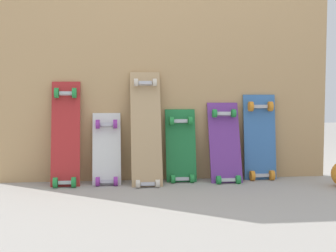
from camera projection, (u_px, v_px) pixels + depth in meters
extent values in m
plane|color=#9E9991|center=(167.00, 181.00, 3.36)|extent=(12.00, 12.00, 0.00)
cube|color=tan|center=(166.00, 77.00, 3.37)|extent=(2.42, 0.04, 1.50)
cube|color=#B22626|center=(66.00, 138.00, 3.20)|extent=(0.20, 0.21, 0.78)
cube|color=#B7B7BF|center=(65.00, 183.00, 3.12)|extent=(0.09, 0.04, 0.03)
cube|color=#B7B7BF|center=(66.00, 94.00, 3.23)|extent=(0.09, 0.04, 0.03)
cylinder|color=#268C3F|center=(55.00, 183.00, 3.10)|extent=(0.03, 0.07, 0.07)
cylinder|color=#268C3F|center=(74.00, 182.00, 3.11)|extent=(0.03, 0.07, 0.07)
cylinder|color=#268C3F|center=(57.00, 93.00, 3.20)|extent=(0.03, 0.07, 0.07)
cylinder|color=#268C3F|center=(74.00, 93.00, 3.22)|extent=(0.03, 0.07, 0.07)
cube|color=silver|center=(107.00, 153.00, 3.25)|extent=(0.20, 0.19, 0.56)
cube|color=#B7B7BF|center=(107.00, 182.00, 3.18)|extent=(0.09, 0.04, 0.03)
cube|color=#B7B7BF|center=(107.00, 125.00, 3.27)|extent=(0.09, 0.04, 0.03)
cylinder|color=purple|center=(98.00, 182.00, 3.16)|extent=(0.03, 0.06, 0.06)
cylinder|color=purple|center=(116.00, 181.00, 3.17)|extent=(0.03, 0.06, 0.06)
cylinder|color=purple|center=(98.00, 124.00, 3.25)|extent=(0.03, 0.06, 0.06)
cylinder|color=purple|center=(115.00, 124.00, 3.26)|extent=(0.03, 0.06, 0.06)
cube|color=tan|center=(146.00, 133.00, 3.22)|extent=(0.21, 0.29, 0.86)
cube|color=#B7B7BF|center=(148.00, 184.00, 3.12)|extent=(0.10, 0.04, 0.03)
cube|color=#B7B7BF|center=(145.00, 83.00, 3.28)|extent=(0.10, 0.04, 0.03)
cylinder|color=beige|center=(138.00, 184.00, 3.09)|extent=(0.03, 0.06, 0.06)
cylinder|color=beige|center=(158.00, 184.00, 3.11)|extent=(0.03, 0.06, 0.06)
cylinder|color=beige|center=(136.00, 82.00, 3.26)|extent=(0.03, 0.06, 0.06)
cylinder|color=beige|center=(155.00, 82.00, 3.27)|extent=(0.03, 0.06, 0.06)
cube|color=#1E7238|center=(181.00, 150.00, 3.34)|extent=(0.22, 0.13, 0.59)
cube|color=#B7B7BF|center=(182.00, 179.00, 3.29)|extent=(0.10, 0.04, 0.03)
cube|color=#B7B7BF|center=(181.00, 121.00, 3.34)|extent=(0.10, 0.04, 0.03)
cylinder|color=#268C3F|center=(173.00, 179.00, 3.26)|extent=(0.03, 0.06, 0.06)
cylinder|color=#268C3F|center=(192.00, 179.00, 3.28)|extent=(0.03, 0.06, 0.06)
cylinder|color=#268C3F|center=(172.00, 121.00, 3.31)|extent=(0.03, 0.06, 0.06)
cylinder|color=#268C3F|center=(190.00, 121.00, 3.33)|extent=(0.03, 0.06, 0.06)
cube|color=#6B338C|center=(225.00, 147.00, 3.33)|extent=(0.23, 0.21, 0.64)
cube|color=#B7B7BF|center=(228.00, 180.00, 3.25)|extent=(0.10, 0.04, 0.03)
cube|color=#B7B7BF|center=(224.00, 114.00, 3.36)|extent=(0.10, 0.04, 0.03)
cylinder|color=#268C3F|center=(219.00, 180.00, 3.23)|extent=(0.03, 0.06, 0.06)
cylinder|color=#268C3F|center=(238.00, 180.00, 3.24)|extent=(0.03, 0.06, 0.06)
cylinder|color=#268C3F|center=(215.00, 113.00, 3.34)|extent=(0.03, 0.06, 0.06)
cylinder|color=#268C3F|center=(234.00, 113.00, 3.35)|extent=(0.03, 0.06, 0.06)
cube|color=#386BAD|center=(260.00, 141.00, 3.42)|extent=(0.24, 0.10, 0.68)
cube|color=#B7B7BF|center=(261.00, 175.00, 3.38)|extent=(0.11, 0.04, 0.03)
cube|color=#B7B7BF|center=(260.00, 107.00, 3.40)|extent=(0.11, 0.04, 0.03)
cylinder|color=orange|center=(252.00, 176.00, 3.36)|extent=(0.03, 0.07, 0.07)
cylinder|color=orange|center=(272.00, 175.00, 3.37)|extent=(0.03, 0.07, 0.07)
cylinder|color=orange|center=(251.00, 106.00, 3.38)|extent=(0.03, 0.07, 0.07)
cylinder|color=orange|center=(270.00, 106.00, 3.40)|extent=(0.03, 0.07, 0.07)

